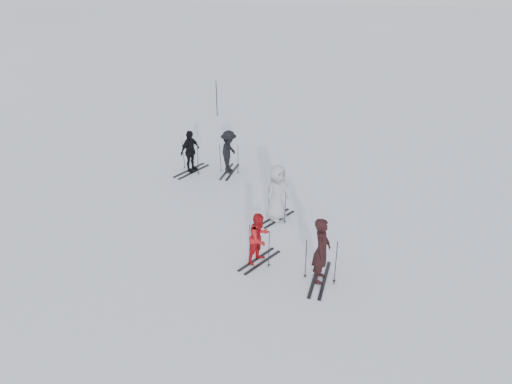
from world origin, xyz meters
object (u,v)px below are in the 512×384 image
at_px(skier_near_dark, 321,251).
at_px(skier_grey, 277,193).
at_px(skier_uphill_far, 229,152).
at_px(piste_marker, 217,98).
at_px(skier_uphill_left, 190,152).
at_px(skier_red, 259,239).

height_order(skier_near_dark, skier_grey, skier_near_dark).
bearing_deg(skier_uphill_far, piste_marker, 23.56).
distance_m(skier_uphill_left, piste_marker, 7.14).
bearing_deg(skier_grey, skier_red, -151.18).
bearing_deg(piste_marker, skier_uphill_left, -83.71).
bearing_deg(skier_red, skier_near_dark, -76.59).
relative_size(skier_near_dark, skier_uphill_left, 1.13).
bearing_deg(skier_uphill_left, piste_marker, 33.03).
height_order(skier_near_dark, skier_red, skier_near_dark).
height_order(skier_near_dark, skier_uphill_far, skier_near_dark).
distance_m(skier_red, skier_uphill_left, 6.93).
height_order(skier_red, piste_marker, piste_marker).
height_order(skier_near_dark, skier_uphill_left, skier_near_dark).
height_order(skier_uphill_left, skier_uphill_far, skier_uphill_far).
height_order(skier_uphill_far, piste_marker, piste_marker).
relative_size(skier_grey, piste_marker, 1.05).
height_order(skier_uphill_left, piste_marker, piste_marker).
height_order(skier_grey, piste_marker, skier_grey).
distance_m(skier_grey, piste_marker, 11.31).
height_order(skier_grey, skier_uphill_far, skier_grey).
distance_m(skier_near_dark, skier_red, 1.93).
bearing_deg(skier_grey, skier_uphill_left, 83.90).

